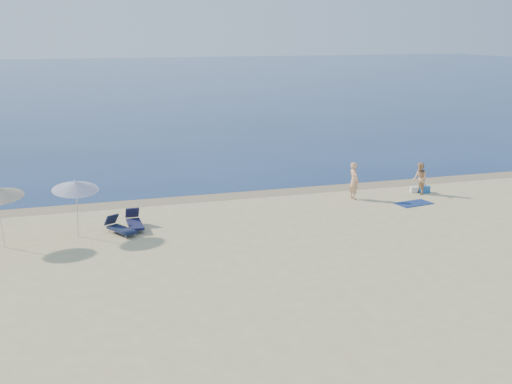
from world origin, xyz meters
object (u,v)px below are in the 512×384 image
person_right (420,179)px  umbrella_near (75,186)px  blue_cooler (424,189)px  person_left (354,181)px

person_right → umbrella_near: (-16.75, -1.86, 1.27)m
person_right → umbrella_near: umbrella_near is taller
blue_cooler → umbrella_near: 17.38m
person_right → blue_cooler: person_right is taller
person_right → blue_cooler: size_ratio=3.27×
person_left → umbrella_near: 13.35m
person_left → person_right: person_left is taller
person_right → blue_cooler: bearing=123.1°
umbrella_near → person_left: bearing=-0.4°
person_left → person_right: bearing=-96.0°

